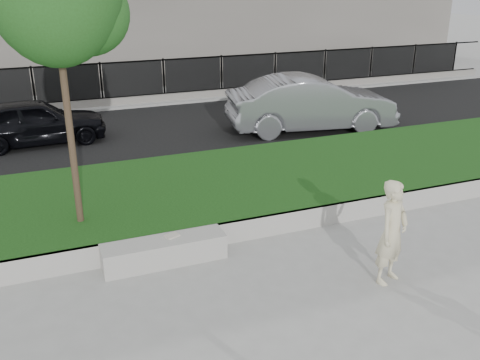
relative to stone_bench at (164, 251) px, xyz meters
name	(u,v)px	position (x,y,z in m)	size (l,w,h in m)	color
ground	(255,271)	(1.27, -0.80, -0.21)	(90.00, 90.00, 0.00)	gray
grass_bank	(198,192)	(1.27, 2.20, -0.01)	(34.00, 4.00, 0.40)	black
grass_kerb	(232,232)	(1.27, 0.24, -0.01)	(34.00, 0.08, 0.40)	#9E9C94
street	(142,132)	(1.27, 7.70, -0.19)	(34.00, 7.00, 0.04)	black
far_pavement	(116,100)	(1.27, 12.20, -0.15)	(34.00, 3.00, 0.12)	gray
iron_fence	(120,92)	(1.27, 11.20, 0.34)	(32.00, 0.30, 1.50)	slate
stone_bench	(164,251)	(0.00, 0.00, 0.00)	(2.01, 0.50, 0.41)	#9E9C94
man	(392,232)	(3.06, -1.80, 0.61)	(0.60, 0.39, 1.64)	beige
book	(172,236)	(0.16, 0.08, 0.22)	(0.22, 0.16, 0.03)	beige
car_dark	(35,122)	(-1.66, 7.54, 0.47)	(1.50, 3.73, 1.27)	black
car_silver	(311,103)	(5.98, 6.00, 0.64)	(1.71, 4.90, 1.62)	gray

